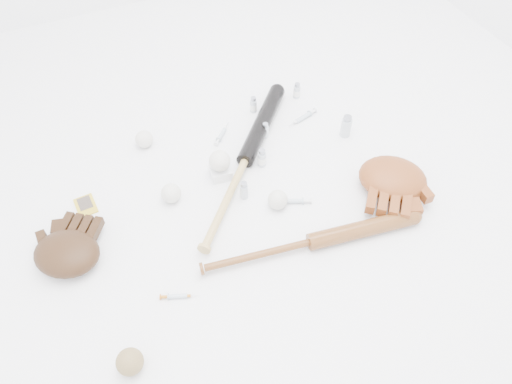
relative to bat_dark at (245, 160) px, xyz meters
name	(u,v)px	position (x,y,z in m)	size (l,w,h in m)	color
bat_dark	(245,160)	(0.00, 0.00, 0.00)	(0.90, 0.07, 0.07)	black
bat_wood	(311,242)	(0.05, -0.43, 0.00)	(0.79, 0.06, 0.06)	brown
glove_dark	(67,253)	(-0.69, -0.15, 0.01)	(0.26, 0.26, 0.09)	black
glove_tan	(393,178)	(0.44, -0.32, 0.02)	(0.29, 0.29, 0.11)	brown
trading_card	(86,206)	(-0.60, 0.06, -0.03)	(0.07, 0.09, 0.01)	gold
pedestal	(221,172)	(-0.10, -0.01, -0.01)	(0.08, 0.08, 0.04)	white
baseball_on_pedestal	(220,161)	(-0.10, -0.01, 0.05)	(0.08, 0.08, 0.08)	silver
baseball_left	(171,193)	(-0.31, -0.04, 0.00)	(0.07, 0.07, 0.07)	silver
baseball_upper	(144,139)	(-0.32, 0.26, 0.00)	(0.07, 0.07, 0.07)	silver
baseball_mid	(278,200)	(0.03, -0.23, 0.00)	(0.07, 0.07, 0.07)	silver
baseball_aged	(130,362)	(-0.60, -0.58, 0.01)	(0.08, 0.08, 0.08)	olive
syringe_0	(178,296)	(-0.42, -0.42, -0.03)	(0.13, 0.02, 0.02)	#ADBCC6
syringe_1	(293,201)	(0.08, -0.24, -0.02)	(0.15, 0.03, 0.02)	#ADBCC6
syringe_2	(222,134)	(-0.02, 0.19, -0.02)	(0.15, 0.03, 0.02)	#ADBCC6
syringe_3	(404,179)	(0.50, -0.31, -0.02)	(0.15, 0.03, 0.02)	#ADBCC6
syringe_4	(303,117)	(0.32, 0.14, -0.02)	(0.17, 0.03, 0.02)	#ADBCC6
vial_0	(297,91)	(0.36, 0.28, 0.00)	(0.03, 0.03, 0.07)	silver
vial_1	(265,130)	(0.14, 0.12, 0.00)	(0.03, 0.03, 0.07)	silver
vial_2	(262,158)	(0.06, -0.02, 0.01)	(0.03, 0.03, 0.08)	silver
vial_3	(346,126)	(0.43, -0.01, 0.02)	(0.04, 0.04, 0.10)	silver
vial_4	(244,190)	(-0.07, -0.14, 0.01)	(0.03, 0.03, 0.08)	silver
vial_5	(253,105)	(0.16, 0.27, 0.00)	(0.03, 0.03, 0.07)	silver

